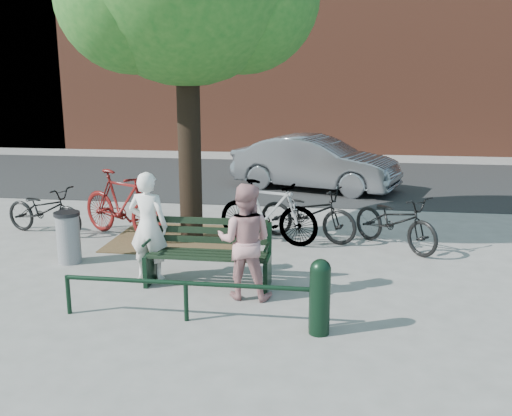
# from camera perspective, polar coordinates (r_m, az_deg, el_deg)

# --- Properties ---
(ground) EXTENTS (90.00, 90.00, 0.00)m
(ground) POSITION_cam_1_polar(r_m,az_deg,el_deg) (8.17, -4.77, -7.69)
(ground) COLOR gray
(ground) RESTS_ON ground
(dirt_pit) EXTENTS (2.40, 2.00, 0.02)m
(dirt_pit) POSITION_cam_1_polar(r_m,az_deg,el_deg) (10.42, -7.48, -3.04)
(dirt_pit) COLOR brown
(dirt_pit) RESTS_ON ground
(road) EXTENTS (40.00, 7.00, 0.01)m
(road) POSITION_cam_1_polar(r_m,az_deg,el_deg) (16.29, 1.82, 2.96)
(road) COLOR black
(road) RESTS_ON ground
(park_bench) EXTENTS (1.74, 0.54, 0.97)m
(park_bench) POSITION_cam_1_polar(r_m,az_deg,el_deg) (8.08, -4.72, -4.32)
(park_bench) COLOR black
(park_bench) RESTS_ON ground
(guard_railing) EXTENTS (3.06, 0.06, 0.51)m
(guard_railing) POSITION_cam_1_polar(r_m,az_deg,el_deg) (6.94, -7.04, -8.06)
(guard_railing) COLOR black
(guard_railing) RESTS_ON ground
(person_left) EXTENTS (0.61, 0.43, 1.58)m
(person_left) POSITION_cam_1_polar(r_m,az_deg,el_deg) (8.30, -10.72, -1.80)
(person_left) COLOR silver
(person_left) RESTS_ON ground
(person_right) EXTENTS (0.78, 0.63, 1.54)m
(person_right) POSITION_cam_1_polar(r_m,az_deg,el_deg) (7.49, -1.13, -3.35)
(person_right) COLOR tan
(person_right) RESTS_ON ground
(bollard) EXTENTS (0.24, 0.24, 0.90)m
(bollard) POSITION_cam_1_polar(r_m,az_deg,el_deg) (6.57, 6.40, -8.55)
(bollard) COLOR black
(bollard) RESTS_ON ground
(litter_bin) EXTENTS (0.40, 0.40, 0.82)m
(litter_bin) POSITION_cam_1_polar(r_m,az_deg,el_deg) (9.44, -18.25, -2.78)
(litter_bin) COLOR gray
(litter_bin) RESTS_ON ground
(bicycle_a) EXTENTS (1.81, 1.02, 0.90)m
(bicycle_a) POSITION_cam_1_polar(r_m,az_deg,el_deg) (11.28, -20.42, -0.20)
(bicycle_a) COLOR black
(bicycle_a) RESTS_ON ground
(bicycle_b) EXTENTS (2.07, 1.46, 1.22)m
(bicycle_b) POSITION_cam_1_polar(r_m,az_deg,el_deg) (10.61, -13.24, 0.37)
(bicycle_b) COLOR #540D0C
(bicycle_b) RESTS_ON ground
(bicycle_c) EXTENTS (1.98, 1.28, 0.98)m
(bicycle_c) POSITION_cam_1_polar(r_m,az_deg,el_deg) (10.22, 5.17, -0.51)
(bicycle_c) COLOR black
(bicycle_c) RESTS_ON ground
(bicycle_d) EXTENTS (1.93, 1.05, 1.12)m
(bicycle_d) POSITION_cam_1_polar(r_m,az_deg,el_deg) (9.98, 1.20, -0.39)
(bicycle_d) COLOR gray
(bicycle_d) RESTS_ON ground
(bicycle_e) EXTENTS (1.69, 1.75, 0.95)m
(bicycle_e) POSITION_cam_1_polar(r_m,az_deg,el_deg) (9.99, 13.77, -1.28)
(bicycle_e) COLOR black
(bicycle_e) RESTS_ON ground
(parked_car) EXTENTS (4.45, 2.71, 1.39)m
(parked_car) POSITION_cam_1_polar(r_m,az_deg,el_deg) (14.71, 5.93, 4.49)
(parked_car) COLOR slate
(parked_car) RESTS_ON ground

